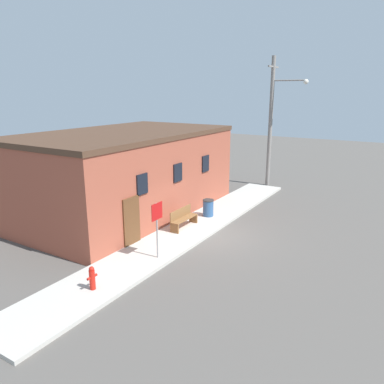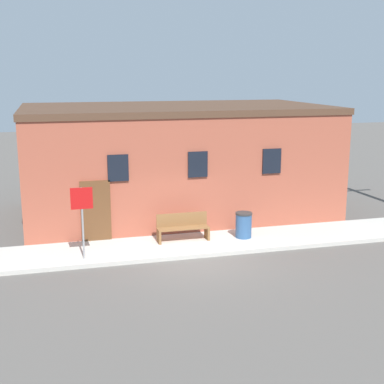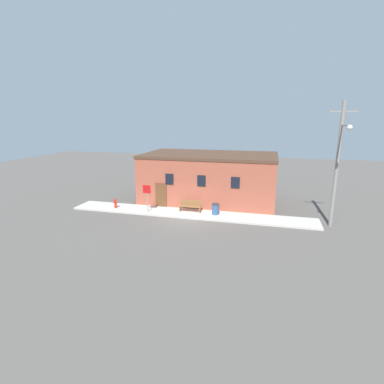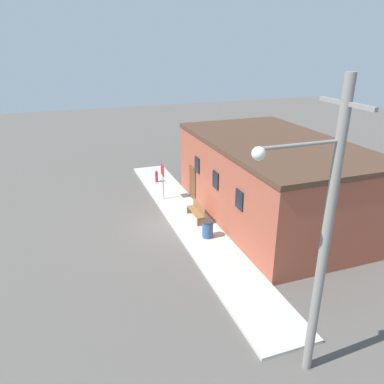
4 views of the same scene
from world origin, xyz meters
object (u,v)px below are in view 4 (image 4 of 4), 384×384
object	(u,v)px
stop_sign	(163,175)
utility_pole	(322,234)
bench	(197,211)
trash_bin	(208,229)
fire_hydrant	(157,176)

from	to	relation	value
stop_sign	utility_pole	size ratio (longest dim) A/B	0.26
stop_sign	bench	xyz separation A→B (m)	(3.36, 0.99, -1.10)
stop_sign	utility_pole	world-z (taller)	utility_pole
trash_bin	utility_pole	xyz separation A→B (m)	(8.46, -0.24, 4.08)
bench	utility_pole	bearing A→B (deg)	-2.42
bench	trash_bin	size ratio (longest dim) A/B	1.99
utility_pole	fire_hydrant	bearing A→B (deg)	-179.45
bench	utility_pole	distance (m)	11.34
fire_hydrant	utility_pole	size ratio (longest dim) A/B	0.09
fire_hydrant	stop_sign	bearing A→B (deg)	-6.94
bench	fire_hydrant	bearing A→B (deg)	-174.62
stop_sign	trash_bin	distance (m)	5.64
bench	utility_pole	world-z (taller)	utility_pole
stop_sign	trash_bin	xyz separation A→B (m)	(5.48, 0.78, -1.11)
stop_sign	trash_bin	world-z (taller)	stop_sign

